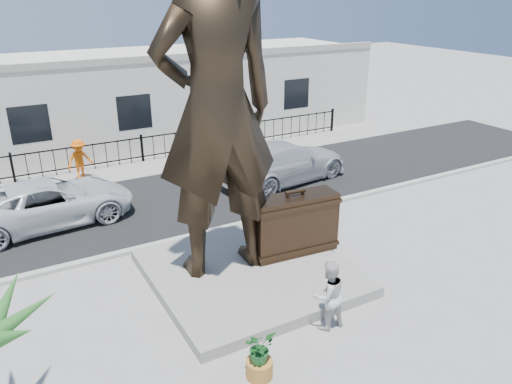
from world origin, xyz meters
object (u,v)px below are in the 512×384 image
statue (217,110)px  tourist (328,295)px  suitcase (294,224)px  car_white (49,202)px

statue → tourist: 5.24m
suitcase → car_white: suitcase is taller
suitcase → tourist: suitcase is taller
statue → tourist: (1.18, -3.34, -3.86)m
statue → car_white: bearing=-54.5°
statue → suitcase: bearing=175.6°
suitcase → car_white: size_ratio=0.45×
suitcase → car_white: bearing=138.1°
tourist → car_white: 10.40m
tourist → car_white: bearing=-60.4°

